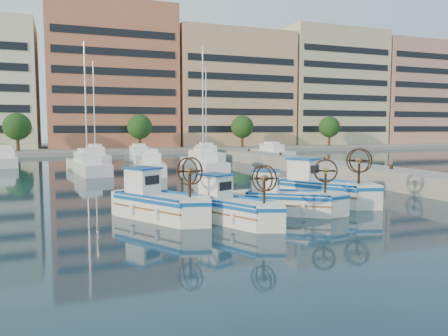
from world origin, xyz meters
TOP-DOWN VIEW (x-y plane):
  - ground at (0.00, 0.00)m, footprint 300.00×300.00m
  - quay at (13.00, 8.00)m, footprint 3.00×60.00m
  - waterfront at (9.23, 65.04)m, footprint 180.00×40.00m
  - yacht_marina at (-2.71, 27.93)m, footprint 38.80×22.69m
  - fishing_boat_a at (-4.01, 1.09)m, footprint 3.71×4.60m
  - fishing_boat_b at (-1.30, -0.78)m, footprint 3.16×4.19m
  - fishing_boat_c at (1.80, 0.15)m, footprint 4.19×3.58m
  - fishing_boat_d at (4.91, 2.01)m, footprint 3.91×4.90m

SIDE VIEW (x-z plane):
  - ground at x=0.00m, z-range 0.00..0.00m
  - yacht_marina at x=-2.71m, z-range -5.22..6.28m
  - quay at x=13.00m, z-range 0.00..1.20m
  - fishing_boat_b at x=-1.30m, z-range -0.57..1.96m
  - fishing_boat_c at x=1.80m, z-range -0.58..1.99m
  - fishing_boat_a at x=-4.01m, z-range -0.63..2.16m
  - fishing_boat_d at x=4.91m, z-range -0.67..2.30m
  - waterfront at x=9.23m, z-range -1.70..23.90m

